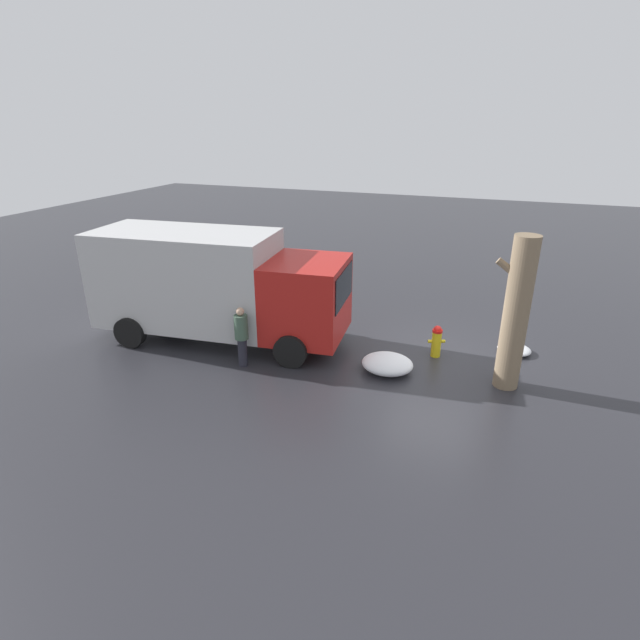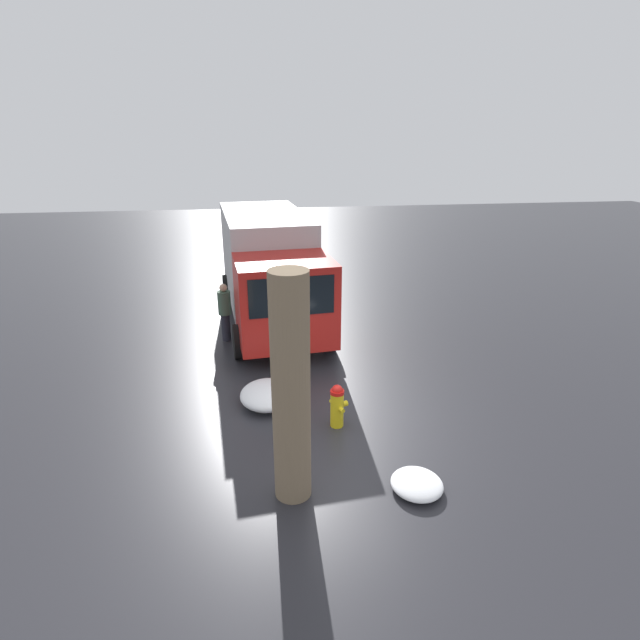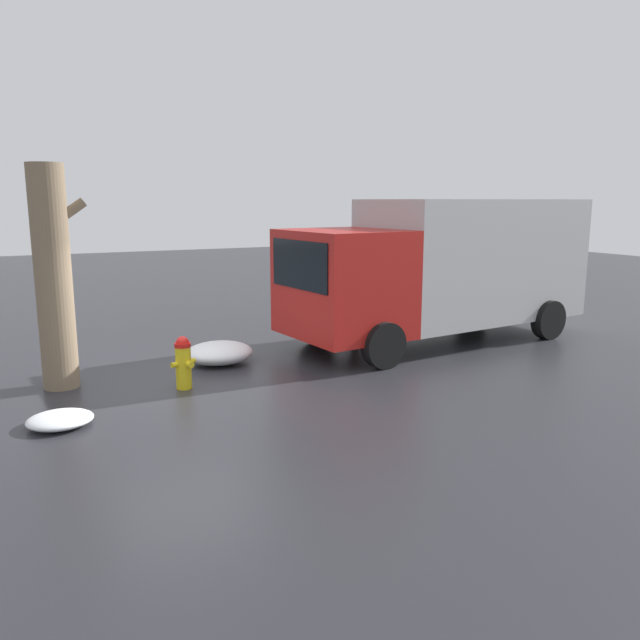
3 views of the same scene
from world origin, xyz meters
name	(u,v)px [view 1 (image 1 of 3)]	position (x,y,z in m)	size (l,w,h in m)	color
ground_plane	(435,356)	(0.00, 0.00, 0.00)	(60.00, 60.00, 0.00)	#28282D
fire_hydrant	(437,341)	(0.00, 0.00, 0.47)	(0.46, 0.37, 0.91)	yellow
tree_trunk	(516,314)	(-1.85, 1.03, 1.89)	(0.90, 0.59, 3.75)	#7F6B51
delivery_truck	(215,283)	(6.25, 1.03, 1.72)	(7.45, 3.23, 3.17)	red
pedestrian	(242,334)	(4.71, 2.35, 0.90)	(0.36, 0.36, 1.65)	#23232D
snow_pile_by_hydrant	(514,349)	(-2.04, -0.99, 0.10)	(0.91, 0.86, 0.19)	white
snow_pile_curbside	(387,364)	(1.05, 1.33, 0.21)	(1.33, 1.19, 0.43)	white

